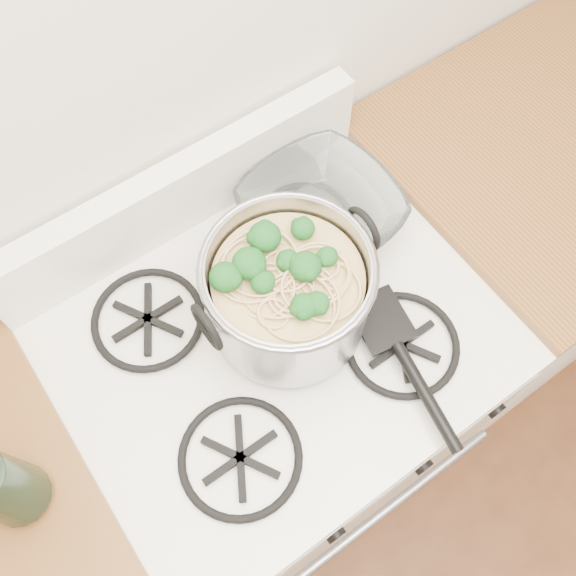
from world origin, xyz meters
The scene contains 6 objects.
gas_range centered at (0.00, 1.26, 0.44)m, with size 0.76×0.66×0.92m.
counter_left centered at (-0.51, 1.26, 0.46)m, with size 0.25×0.65×0.92m.
counter_right centered at (0.88, 1.26, 0.46)m, with size 1.00×0.65×0.92m.
stock_pot centered at (0.04, 1.27, 1.01)m, with size 0.31×0.28×0.19m.
spatula centered at (0.16, 1.17, 0.94)m, with size 0.29×0.31×0.02m, color black, non-canonical shape.
glass_bowl centered at (0.20, 1.40, 0.94)m, with size 0.11×0.11×0.03m, color white.
Camera 1 is at (-0.23, 0.90, 1.96)m, focal length 40.00 mm.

